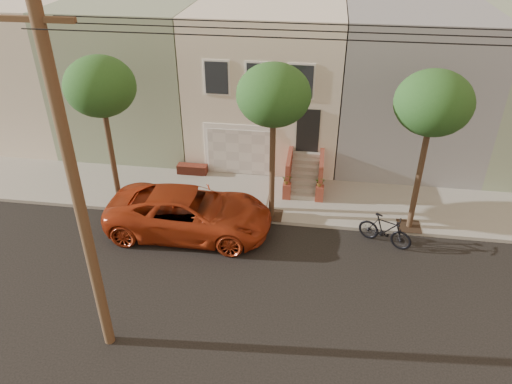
# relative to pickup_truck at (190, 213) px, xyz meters

# --- Properties ---
(ground) EXTENTS (90.00, 90.00, 0.00)m
(ground) POSITION_rel_pickup_truck_xyz_m (2.03, -2.55, -0.88)
(ground) COLOR black
(ground) RESTS_ON ground
(sidewalk) EXTENTS (40.00, 3.70, 0.15)m
(sidewalk) POSITION_rel_pickup_truck_xyz_m (2.03, 2.80, -0.81)
(sidewalk) COLOR gray
(sidewalk) RESTS_ON ground
(house_row) EXTENTS (33.10, 11.70, 7.00)m
(house_row) POSITION_rel_pickup_truck_xyz_m (2.03, 8.64, 2.76)
(house_row) COLOR beige
(house_row) RESTS_ON sidewalk
(tree_left) EXTENTS (2.70, 2.57, 6.30)m
(tree_left) POSITION_rel_pickup_truck_xyz_m (-3.47, 1.35, 4.37)
(tree_left) COLOR #2D2116
(tree_left) RESTS_ON sidewalk
(tree_mid) EXTENTS (2.70, 2.57, 6.30)m
(tree_mid) POSITION_rel_pickup_truck_xyz_m (3.03, 1.35, 4.37)
(tree_mid) COLOR #2D2116
(tree_mid) RESTS_ON sidewalk
(tree_right) EXTENTS (2.70, 2.57, 6.30)m
(tree_right) POSITION_rel_pickup_truck_xyz_m (8.53, 1.35, 4.37)
(tree_right) COLOR #2D2116
(tree_right) RESTS_ON sidewalk
(pickup_truck) EXTENTS (6.36, 2.96, 1.77)m
(pickup_truck) POSITION_rel_pickup_truck_xyz_m (0.00, 0.00, 0.00)
(pickup_truck) COLOR #9E3014
(pickup_truck) RESTS_ON ground
(motorcycle) EXTENTS (2.12, 1.40, 1.24)m
(motorcycle) POSITION_rel_pickup_truck_xyz_m (7.46, 0.27, -0.26)
(motorcycle) COLOR black
(motorcycle) RESTS_ON ground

